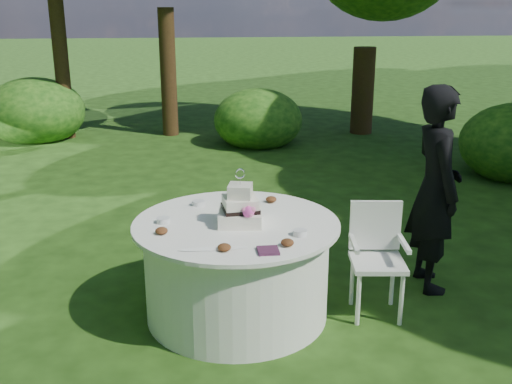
% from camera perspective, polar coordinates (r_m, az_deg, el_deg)
% --- Properties ---
extents(ground, '(80.00, 80.00, 0.00)m').
position_cam_1_polar(ground, '(4.82, -1.80, -11.47)').
color(ground, '#1A350E').
rests_on(ground, ground).
extents(napkins, '(0.14, 0.14, 0.02)m').
position_cam_1_polar(napkins, '(3.97, 1.16, -5.60)').
color(napkins, '#471E3A').
rests_on(napkins, table).
extents(feather_plume, '(0.48, 0.07, 0.01)m').
position_cam_1_polar(feather_plume, '(4.02, -4.08, -5.40)').
color(feather_plume, white).
rests_on(feather_plume, table).
extents(guest, '(0.45, 0.65, 1.73)m').
position_cam_1_polar(guest, '(5.17, 16.72, 0.25)').
color(guest, black).
rests_on(guest, ground).
extents(table, '(1.56, 1.56, 0.77)m').
position_cam_1_polar(table, '(4.65, -1.85, -7.28)').
color(table, white).
rests_on(table, ground).
extents(cake, '(0.35, 0.36, 0.43)m').
position_cam_1_polar(cake, '(4.43, -1.49, -1.63)').
color(cake, silver).
rests_on(cake, table).
extents(chair, '(0.46, 0.45, 0.88)m').
position_cam_1_polar(chair, '(4.74, 11.40, -5.42)').
color(chair, silver).
rests_on(chair, ground).
extents(votives, '(1.07, 0.84, 0.04)m').
position_cam_1_polar(votives, '(4.53, -3.59, -2.49)').
color(votives, silver).
rests_on(votives, table).
extents(petal_cups, '(0.97, 1.06, 0.05)m').
position_cam_1_polar(petal_cups, '(4.31, -1.82, -3.47)').
color(petal_cups, '#562D16').
rests_on(petal_cups, table).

